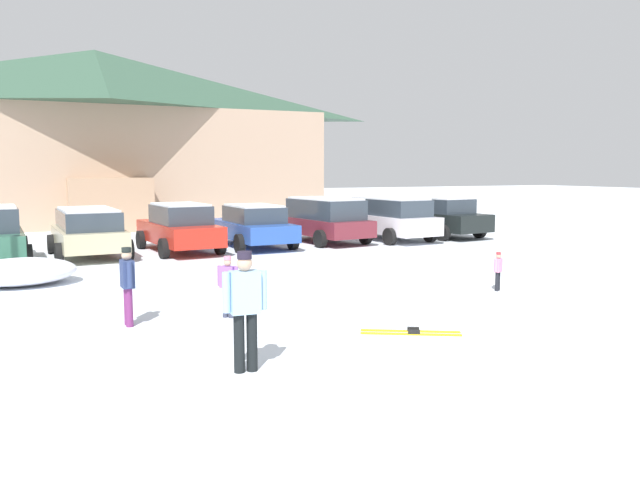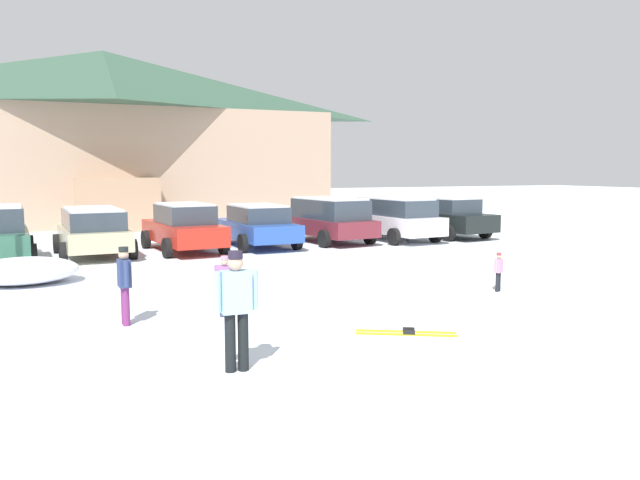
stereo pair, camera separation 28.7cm
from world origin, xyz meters
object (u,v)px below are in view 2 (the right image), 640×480
(ski_lodge, at_px, (106,136))
(parked_black_sedan, at_px, (444,217))
(parked_red_sedan, at_px, (184,227))
(parked_maroon_van, at_px, (329,219))
(skier_child_in_pink_snowsuit, at_px, (498,270))
(skier_teen_in_navy_coat, at_px, (125,281))
(skier_child_in_purple_jacket, at_px, (225,283))
(parked_beige_suv, at_px, (93,230))
(pair_of_skis, at_px, (407,333))
(parked_blue_hatchback, at_px, (257,225))
(skier_adult_in_blue_parka, at_px, (236,304))
(parked_white_suv, at_px, (394,217))
(plowed_snow_pile, at_px, (23,271))

(ski_lodge, height_order, parked_black_sedan, ski_lodge)
(parked_red_sedan, bearing_deg, parked_maroon_van, 3.69)
(ski_lodge, distance_m, skier_child_in_pink_snowsuit, 25.04)
(parked_maroon_van, relative_size, skier_teen_in_navy_coat, 3.15)
(parked_black_sedan, xyz_separation_m, skier_child_in_purple_jacket, (-12.12, -10.19, -0.18))
(parked_beige_suv, distance_m, parked_red_sedan, 2.90)
(ski_lodge, xyz_separation_m, pair_of_skis, (2.29, -26.24, -4.52))
(parked_blue_hatchback, distance_m, parked_black_sedan, 8.16)
(ski_lodge, bearing_deg, skier_child_in_pink_snowsuit, -75.54)
(parked_black_sedan, height_order, skier_adult_in_blue_parka, skier_adult_in_blue_parka)
(parked_red_sedan, xyz_separation_m, parked_maroon_van, (5.61, 0.36, 0.09))
(parked_maroon_van, bearing_deg, ski_lodge, 116.25)
(skier_child_in_pink_snowsuit, height_order, pair_of_skis, skier_child_in_pink_snowsuit)
(parked_red_sedan, xyz_separation_m, pair_of_skis, (1.19, -12.27, -0.81))
(parked_maroon_van, height_order, parked_white_suv, parked_maroon_van)
(parked_blue_hatchback, xyz_separation_m, plowed_snow_pile, (-7.52, -4.67, -0.47))
(skier_child_in_purple_jacket, height_order, skier_teen_in_navy_coat, skier_teen_in_navy_coat)
(pair_of_skis, bearing_deg, skier_teen_in_navy_coat, 148.88)
(parked_white_suv, height_order, skier_adult_in_blue_parka, parked_white_suv)
(parked_red_sedan, xyz_separation_m, parked_blue_hatchback, (2.67, 0.21, -0.05))
(ski_lodge, height_order, plowed_snow_pile, ski_lodge)
(skier_child_in_purple_jacket, bearing_deg, parked_beige_suv, 99.30)
(parked_beige_suv, height_order, parked_black_sedan, parked_black_sedan)
(parked_red_sedan, height_order, plowed_snow_pile, parked_red_sedan)
(parked_white_suv, bearing_deg, parked_beige_suv, -179.95)
(skier_child_in_purple_jacket, height_order, pair_of_skis, skier_child_in_purple_jacket)
(skier_teen_in_navy_coat, bearing_deg, parked_red_sedan, 72.42)
(ski_lodge, xyz_separation_m, plowed_snow_pile, (-3.75, -18.42, -4.22))
(parked_beige_suv, xyz_separation_m, parked_red_sedan, (2.90, -0.00, -0.02))
(skier_child_in_pink_snowsuit, height_order, skier_adult_in_blue_parka, skier_adult_in_blue_parka)
(parked_red_sedan, xyz_separation_m, parked_black_sedan, (10.84, 0.34, 0.01))
(parked_black_sedan, relative_size, skier_child_in_pink_snowsuit, 5.46)
(plowed_snow_pile, bearing_deg, parked_red_sedan, 42.57)
(parked_maroon_van, xyz_separation_m, pair_of_skis, (-4.42, -12.63, -0.90))
(parked_blue_hatchback, relative_size, parked_black_sedan, 0.94)
(parked_black_sedan, bearing_deg, parked_white_suv, -172.79)
(parked_blue_hatchback, bearing_deg, skier_child_in_purple_jacket, -111.48)
(skier_child_in_purple_jacket, bearing_deg, parked_white_suv, 45.98)
(skier_adult_in_blue_parka, bearing_deg, parked_maroon_van, 60.36)
(parked_beige_suv, height_order, parked_white_suv, parked_white_suv)
(skier_adult_in_blue_parka, bearing_deg, parked_red_sedan, 81.29)
(ski_lodge, relative_size, parked_beige_suv, 5.20)
(skier_child_in_purple_jacket, bearing_deg, pair_of_skis, -44.37)
(parked_blue_hatchback, bearing_deg, pair_of_skis, -96.76)
(parked_black_sedan, bearing_deg, skier_teen_in_navy_coat, -144.18)
(skier_adult_in_blue_parka, bearing_deg, skier_teen_in_navy_coat, 108.09)
(parked_maroon_van, relative_size, skier_adult_in_blue_parka, 2.66)
(parked_white_suv, relative_size, parked_black_sedan, 0.97)
(plowed_snow_pile, bearing_deg, skier_teen_in_navy_coat, -71.29)
(parked_beige_suv, distance_m, skier_adult_in_blue_parka, 13.04)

